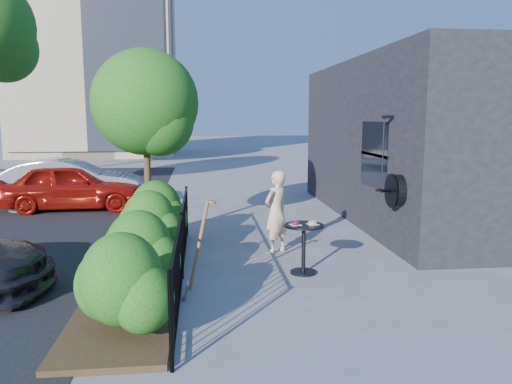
{
  "coord_description": "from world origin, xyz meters",
  "views": [
    {
      "loc": [
        -1.17,
        -7.87,
        2.61
      ],
      "look_at": [
        -0.15,
        1.35,
        1.2
      ],
      "focal_mm": 35.0,
      "sensor_mm": 36.0,
      "label": 1
    }
  ],
  "objects": [
    {
      "name": "ground",
      "position": [
        0.0,
        0.0,
        0.0
      ],
      "size": [
        120.0,
        120.0,
        0.0
      ],
      "primitive_type": "plane",
      "color": "gray",
      "rests_on": "ground"
    },
    {
      "name": "shop_building",
      "position": [
        5.5,
        4.5,
        2.0
      ],
      "size": [
        6.22,
        9.0,
        4.0
      ],
      "color": "black",
      "rests_on": "ground"
    },
    {
      "name": "fence",
      "position": [
        -1.5,
        0.0,
        0.56
      ],
      "size": [
        0.05,
        6.05,
        1.1
      ],
      "color": "black",
      "rests_on": "ground"
    },
    {
      "name": "planting_bed",
      "position": [
        -2.2,
        0.0,
        0.04
      ],
      "size": [
        1.3,
        6.0,
        0.08
      ],
      "primitive_type": "cube",
      "color": "#382616",
      "rests_on": "ground"
    },
    {
      "name": "shrubs",
      "position": [
        -2.1,
        0.1,
        0.7
      ],
      "size": [
        1.1,
        5.6,
        1.24
      ],
      "color": "#185313",
      "rests_on": "ground"
    },
    {
      "name": "patio_tree",
      "position": [
        -2.24,
        2.76,
        2.76
      ],
      "size": [
        2.2,
        2.2,
        3.94
      ],
      "color": "#3F2B19",
      "rests_on": "ground"
    },
    {
      "name": "cafe_table",
      "position": [
        0.51,
        0.08,
        0.58
      ],
      "size": [
        0.66,
        0.66,
        0.89
      ],
      "rotation": [
        0.0,
        0.0,
        0.22
      ],
      "color": "black",
      "rests_on": "ground"
    },
    {
      "name": "woman",
      "position": [
        0.25,
        1.42,
        0.8
      ],
      "size": [
        0.69,
        0.67,
        1.6
      ],
      "primitive_type": "imported",
      "rotation": [
        0.0,
        0.0,
        3.85
      ],
      "color": "#D9B38C",
      "rests_on": "ground"
    },
    {
      "name": "shovel",
      "position": [
        -1.26,
        -0.94,
        0.65
      ],
      "size": [
        0.49,
        0.19,
        1.48
      ],
      "color": "brown",
      "rests_on": "ground"
    },
    {
      "name": "car_red",
      "position": [
        -4.76,
        6.47,
        0.67
      ],
      "size": [
        3.96,
        1.67,
        1.34
      ],
      "primitive_type": "imported",
      "rotation": [
        0.0,
        0.0,
        1.59
      ],
      "color": "#A2150D",
      "rests_on": "ground"
    },
    {
      "name": "car_silver",
      "position": [
        -4.99,
        6.91,
        0.7
      ],
      "size": [
        4.37,
        1.84,
        1.41
      ],
      "primitive_type": "imported",
      "rotation": [
        0.0,
        0.0,
        1.65
      ],
      "color": "#A6A6AA",
      "rests_on": "ground"
    }
  ]
}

